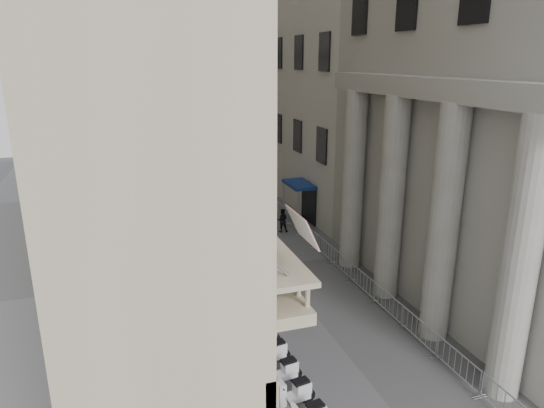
{
  "coord_description": "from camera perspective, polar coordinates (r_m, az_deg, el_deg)",
  "views": [
    {
      "loc": [
        -8.25,
        -5.56,
        11.56
      ],
      "look_at": [
        -0.91,
        16.81,
        4.5
      ],
      "focal_mm": 32.0,
      "sensor_mm": 36.0,
      "label": 1
    }
  ],
  "objects": [
    {
      "name": "blue_awning",
      "position": [
        35.83,
        3.12,
        -2.16
      ],
      "size": [
        1.6,
        3.0,
        3.0
      ],
      "primitive_type": null,
      "color": "navy",
      "rests_on": "ground"
    },
    {
      "name": "barrier_1",
      "position": [
        20.72,
        20.85,
        -18.45
      ],
      "size": [
        0.6,
        2.4,
        1.1
      ],
      "primitive_type": null,
      "color": "#AFB2B7",
      "rests_on": "ground"
    },
    {
      "name": "pedestrian_c",
      "position": [
        39.35,
        -6.88,
        0.88
      ],
      "size": [
        1.06,
        0.88,
        1.85
      ],
      "primitive_type": "imported",
      "rotation": [
        0.0,
        0.0,
        3.52
      ],
      "color": "black",
      "rests_on": "ground"
    },
    {
      "name": "barrier_2",
      "position": [
        22.35,
        16.76,
        -15.24
      ],
      "size": [
        0.6,
        2.4,
        1.1
      ],
      "primitive_type": null,
      "color": "#AFB2B7",
      "rests_on": "ground"
    },
    {
      "name": "iron_fence",
      "position": [
        26.54,
        -7.87,
        -9.3
      ],
      "size": [
        0.3,
        28.0,
        1.4
      ],
      "primitive_type": null,
      "color": "black",
      "rests_on": "ground"
    },
    {
      "name": "scooter_6",
      "position": [
        21.04,
        -1.25,
        -16.64
      ],
      "size": [
        1.47,
        0.76,
        1.5
      ],
      "primitive_type": null,
      "rotation": [
        0.0,
        0.0,
        1.72
      ],
      "color": "white",
      "rests_on": "ground"
    },
    {
      "name": "scooter_12",
      "position": [
        27.41,
        -5.88,
        -8.34
      ],
      "size": [
        1.47,
        0.76,
        1.5
      ],
      "primitive_type": null,
      "rotation": [
        0.0,
        0.0,
        1.72
      ],
      "color": "white",
      "rests_on": "ground"
    },
    {
      "name": "scooter_10",
      "position": [
        25.22,
        -4.63,
        -10.65
      ],
      "size": [
        1.47,
        0.76,
        1.5
      ],
      "primitive_type": null,
      "rotation": [
        0.0,
        0.0,
        1.72
      ],
      "color": "white",
      "rests_on": "ground"
    },
    {
      "name": "pedestrian_b",
      "position": [
        33.59,
        1.2,
        -1.93
      ],
      "size": [
        0.94,
        0.81,
        1.68
      ],
      "primitive_type": "imported",
      "rotation": [
        0.0,
        0.0,
        2.9
      ],
      "color": "black",
      "rests_on": "ground"
    },
    {
      "name": "barrier_4",
      "position": [
        26.02,
        10.48,
        -9.99
      ],
      "size": [
        0.6,
        2.4,
        1.1
      ],
      "primitive_type": null,
      "color": "#AFB2B7",
      "rests_on": "ground"
    },
    {
      "name": "scooter_13",
      "position": [
        28.53,
        -6.43,
        -7.32
      ],
      "size": [
        1.47,
        0.76,
        1.5
      ],
      "primitive_type": null,
      "rotation": [
        0.0,
        0.0,
        1.72
      ],
      "color": "white",
      "rests_on": "ground"
    },
    {
      "name": "barrier_8",
      "position": [
        34.38,
        2.58,
        -2.97
      ],
      "size": [
        0.6,
        2.4,
        1.1
      ],
      "primitive_type": null,
      "color": "#AFB2B7",
      "rests_on": "ground"
    },
    {
      "name": "scooter_9",
      "position": [
        24.15,
        -3.91,
        -11.95
      ],
      "size": [
        1.47,
        0.76,
        1.5
      ],
      "primitive_type": null,
      "rotation": [
        0.0,
        0.0,
        1.72
      ],
      "color": "white",
      "rests_on": "ground"
    },
    {
      "name": "scooter_5",
      "position": [
        20.05,
        -0.16,
        -18.51
      ],
      "size": [
        1.47,
        0.76,
        1.5
      ],
      "primitive_type": null,
      "rotation": [
        0.0,
        0.0,
        1.72
      ],
      "color": "white",
      "rests_on": "ground"
    },
    {
      "name": "barrier_6",
      "position": [
        30.08,
        5.96,
        -6.01
      ],
      "size": [
        0.6,
        2.4,
        1.1
      ],
      "primitive_type": null,
      "color": "#AFB2B7",
      "rests_on": "ground"
    },
    {
      "name": "scooter_8",
      "position": [
        23.09,
        -3.11,
        -13.38
      ],
      "size": [
        1.47,
        0.76,
        1.5
      ],
      "primitive_type": null,
      "rotation": [
        0.0,
        0.0,
        1.72
      ],
      "color": "white",
      "rests_on": "ground"
    },
    {
      "name": "scooter_4",
      "position": [
        19.1,
        1.08,
        -20.56
      ],
      "size": [
        1.47,
        0.76,
        1.5
      ],
      "primitive_type": null,
      "rotation": [
        0.0,
        0.0,
        1.72
      ],
      "color": "white",
      "rests_on": "ground"
    },
    {
      "name": "barrier_9",
      "position": [
        36.6,
        1.2,
        -1.73
      ],
      "size": [
        0.6,
        2.4,
        1.1
      ],
      "primitive_type": null,
      "color": "#AFB2B7",
      "rests_on": "ground"
    },
    {
      "name": "pedestrian_a",
      "position": [
        36.62,
        -5.03,
        -0.48
      ],
      "size": [
        0.65,
        0.5,
        1.58
      ],
      "primitive_type": "imported",
      "rotation": [
        0.0,
        0.0,
        2.9
      ],
      "color": "#0E1238",
      "rests_on": "ground"
    },
    {
      "name": "street_lamp",
      "position": [
        31.98,
        -9.41,
        5.67
      ],
      "size": [
        2.87,
        1.19,
        9.23
      ],
      "rotation": [
        0.0,
        0.0,
        -0.35
      ],
      "color": "gray",
      "rests_on": "ground"
    },
    {
      "name": "barrier_7",
      "position": [
        32.2,
        4.15,
        -4.39
      ],
      "size": [
        0.6,
        2.4,
        1.1
      ],
      "primitive_type": null,
      "color": "#AFB2B7",
      "rests_on": "ground"
    },
    {
      "name": "barrier_3",
      "position": [
        24.13,
        13.35,
        -12.43
      ],
      "size": [
        0.6,
        2.4,
        1.1
      ],
      "primitive_type": null,
      "color": "#AFB2B7",
      "rests_on": "ground"
    },
    {
      "name": "barrier_5",
      "position": [
        28.01,
        8.04,
        -7.86
      ],
      "size": [
        0.6,
        2.4,
        1.1
      ],
      "primitive_type": null,
      "color": "#AFB2B7",
      "rests_on": "ground"
    },
    {
      "name": "scooter_3",
      "position": [
        18.18,
        2.49,
        -22.81
      ],
      "size": [
        1.47,
        0.76,
        1.5
      ],
      "primitive_type": null,
      "rotation": [
        0.0,
        0.0,
        1.72
      ],
      "color": "white",
      "rests_on": "ground"
    },
    {
      "name": "far_building",
      "position": [
        54.3,
        -9.99,
        20.09
      ],
      "size": [
        22.0,
        10.0,
        30.0
      ],
      "primitive_type": "cube",
      "color": "beige",
      "rests_on": "ground"
    },
    {
      "name": "info_kiosk",
      "position": [
        27.53,
        -5.51,
        -6.25
      ],
      "size": [
        0.5,
        0.84,
        1.71
      ],
      "rotation": [
        0.0,
        0.0,
        0.35
      ],
      "color": "black",
      "rests_on": "ground"
    },
    {
      "name": "security_tent",
      "position": [
        37.0,
        -10.14,
        2.32
      ],
      "size": [
        3.74,
        3.74,
        3.04
      ],
      "color": "white",
      "rests_on": "ground"
    },
    {
      "name": "scooter_11",
      "position": [
        26.31,
        -5.28,
        -9.45
      ],
      "size": [
        1.47,
        0.76,
        1.5
      ],
      "primitive_type": null,
      "rotation": [
        0.0,
        0.0,
        1.72
      ],
      "color": "white",
      "rests_on": "ground"
    },
    {
      "name": "scooter_7",
      "position": [
        22.05,
        -2.23,
        -14.93
      ],
      "size": [
        1.47,
        0.76,
        1.5
      ],
      "primitive_type": null,
      "rotation": [
        0.0,
        0.0,
        1.72
      ],
      "color": "white",
      "rests_on": "ground"
    }
  ]
}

